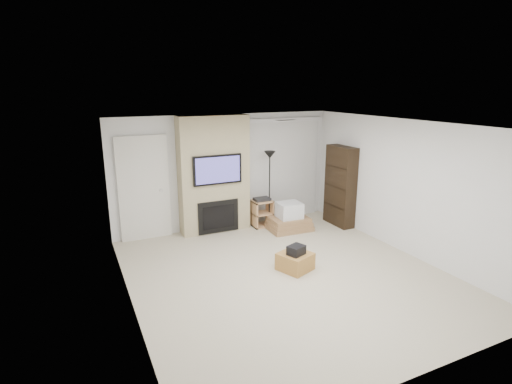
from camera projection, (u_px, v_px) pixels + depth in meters
name	position (u px, v px, depth m)	size (l,w,h in m)	color
floor	(286.00, 274.00, 6.73)	(5.00, 5.50, 0.00)	beige
ceiling	(290.00, 125.00, 6.09)	(5.00, 5.50, 0.00)	white
wall_back	(226.00, 171.00, 8.81)	(5.00, 2.50, 0.00)	white
wall_front	(424.00, 273.00, 4.01)	(5.00, 2.50, 0.00)	white
wall_left	(127.00, 226.00, 5.37)	(5.50, 2.50, 0.00)	white
wall_right	(404.00, 187.00, 7.44)	(5.50, 2.50, 0.00)	white
hvac_vent	(287.00, 120.00, 6.95)	(0.35, 0.18, 0.01)	silver
ottoman	(295.00, 261.00, 6.87)	(0.50, 0.50, 0.30)	#A57337
black_bag	(296.00, 250.00, 6.76)	(0.28, 0.22, 0.16)	black
fireplace_wall	(214.00, 175.00, 8.48)	(1.50, 0.47, 2.50)	tan
entry_door	(144.00, 189.00, 8.08)	(1.02, 0.11, 2.14)	silver
vertical_blinds	(283.00, 166.00, 9.34)	(1.98, 0.10, 2.37)	silver
floor_lamp	(270.00, 167.00, 8.77)	(0.25, 0.25, 1.70)	black
av_stand	(262.00, 211.00, 8.98)	(0.45, 0.38, 0.66)	tan
box_stack	(289.00, 219.00, 8.78)	(0.95, 0.74, 0.61)	#99714A
bookshelf	(340.00, 186.00, 8.96)	(0.30, 0.80, 1.80)	black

